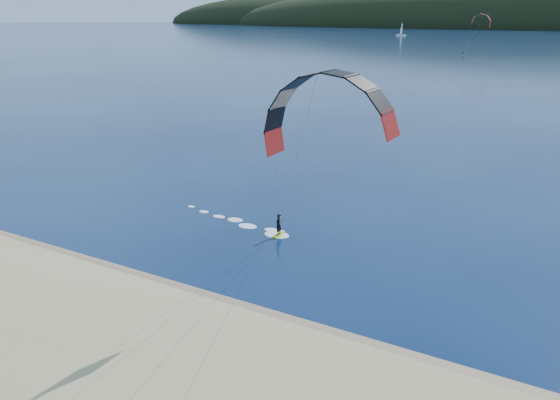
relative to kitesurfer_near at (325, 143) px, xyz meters
name	(u,v)px	position (x,y,z in m)	size (l,w,h in m)	color
ground	(163,348)	(-4.19, -9.49, -9.00)	(1800.00, 1800.00, 0.00)	#08163D
wet_sand	(216,307)	(-4.19, -4.99, -8.95)	(220.00, 2.50, 0.10)	#846A4D
kitesurfer_near	(325,143)	(0.00, 0.00, 0.00)	(21.40, 9.19, 12.80)	#A9CD18
kitesurfer_far	(481,24)	(-27.67, 196.61, 2.94)	(10.83, 7.51, 14.97)	#A9CD18
sailboat	(401,35)	(-116.99, 384.50, -8.26)	(7.07, 4.54, 10.04)	white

